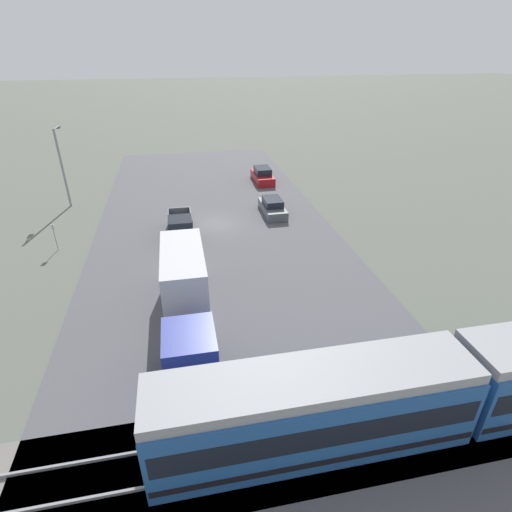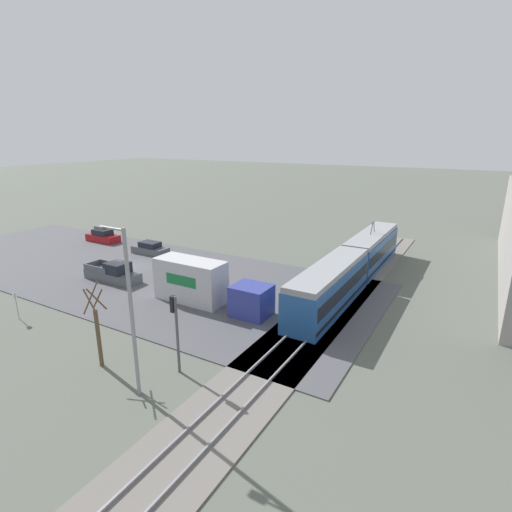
# 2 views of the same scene
# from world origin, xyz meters

# --- Properties ---
(ground_plane) EXTENTS (320.00, 320.00, 0.00)m
(ground_plane) POSITION_xyz_m (0.00, 0.00, 0.00)
(ground_plane) COLOR #565B51
(road_surface) EXTENTS (19.28, 51.41, 0.08)m
(road_surface) POSITION_xyz_m (0.00, 0.00, 0.04)
(road_surface) COLOR #4C4C51
(road_surface) RESTS_ON ground
(rail_bed) EXTENTS (55.55, 4.40, 0.22)m
(rail_bed) POSITION_xyz_m (0.00, 21.59, 0.05)
(rail_bed) COLOR slate
(rail_bed) RESTS_ON ground
(light_rail_tram) EXTENTS (24.43, 2.75, 4.62)m
(light_rail_tram) POSITION_xyz_m (-7.58, 21.59, 1.78)
(light_rail_tram) COLOR #235193
(light_rail_tram) RESTS_ON ground
(box_truck) EXTENTS (2.40, 10.14, 3.47)m
(box_truck) POSITION_xyz_m (2.86, 12.70, 1.68)
(box_truck) COLOR navy
(box_truck) RESTS_ON ground
(pickup_truck) EXTENTS (1.96, 5.71, 1.87)m
(pickup_truck) POSITION_xyz_m (2.83, 2.00, 0.78)
(pickup_truck) COLOR #4C5156
(pickup_truck) RESTS_ON ground
(sedan_car_0) EXTENTS (1.78, 4.40, 1.42)m
(sedan_car_0) POSITION_xyz_m (-5.41, -1.42, 0.66)
(sedan_car_0) COLOR #4C5156
(sedan_car_0) RESTS_ON ground
(sedan_car_1) EXTENTS (1.87, 4.54, 1.60)m
(sedan_car_1) POSITION_xyz_m (-6.49, -10.71, 0.74)
(sedan_car_1) COLOR maroon
(sedan_car_1) RESTS_ON ground
(street_lamp_near_crossing) EXTENTS (0.36, 1.95, 7.15)m
(street_lamp_near_crossing) POSITION_xyz_m (12.92, -7.44, 4.18)
(street_lamp_near_crossing) COLOR gray
(street_lamp_near_crossing) RESTS_ON ground
(no_parking_sign) EXTENTS (0.32, 0.08, 2.07)m
(no_parking_sign) POSITION_xyz_m (11.99, 2.28, 1.27)
(no_parking_sign) COLOR gray
(no_parking_sign) RESTS_ON ground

